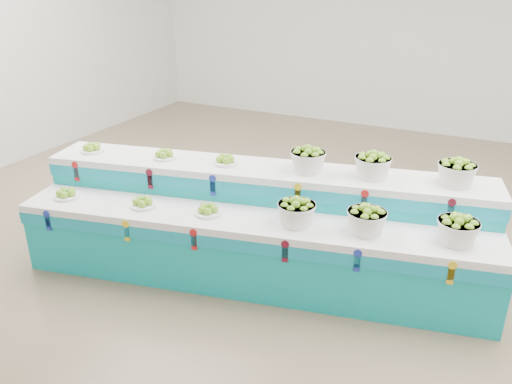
% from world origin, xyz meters
% --- Properties ---
extents(ground, '(10.00, 10.00, 0.00)m').
position_xyz_m(ground, '(0.00, 0.00, 0.00)').
color(ground, '#77654C').
rests_on(ground, ground).
extents(back_wall, '(10.00, 0.00, 10.00)m').
position_xyz_m(back_wall, '(0.00, 5.00, 2.00)').
color(back_wall, silver).
rests_on(back_wall, ground).
extents(display_stand, '(4.64, 2.06, 1.02)m').
position_xyz_m(display_stand, '(-0.13, -0.73, 0.51)').
color(display_stand, '#0FA5AD').
rests_on(display_stand, ground).
extents(plate_lower_left, '(0.30, 0.30, 0.10)m').
position_xyz_m(plate_lower_left, '(-1.93, -1.40, 0.77)').
color(plate_lower_left, white).
rests_on(plate_lower_left, display_stand).
extents(plate_lower_mid, '(0.30, 0.30, 0.10)m').
position_xyz_m(plate_lower_mid, '(-1.11, -1.22, 0.77)').
color(plate_lower_mid, white).
rests_on(plate_lower_mid, display_stand).
extents(plate_lower_right, '(0.30, 0.30, 0.10)m').
position_xyz_m(plate_lower_right, '(-0.46, -1.09, 0.77)').
color(plate_lower_right, white).
rests_on(plate_lower_right, display_stand).
extents(basket_lower_left, '(0.41, 0.41, 0.25)m').
position_xyz_m(basket_lower_left, '(0.36, -0.92, 0.84)').
color(basket_lower_left, silver).
rests_on(basket_lower_left, display_stand).
extents(basket_lower_mid, '(0.41, 0.41, 0.25)m').
position_xyz_m(basket_lower_mid, '(0.96, -0.79, 0.84)').
color(basket_lower_mid, silver).
rests_on(basket_lower_mid, display_stand).
extents(basket_lower_right, '(0.41, 0.41, 0.25)m').
position_xyz_m(basket_lower_right, '(1.68, -0.64, 0.84)').
color(basket_lower_right, silver).
rests_on(basket_lower_right, display_stand).
extents(plate_upper_left, '(0.30, 0.30, 0.10)m').
position_xyz_m(plate_upper_left, '(-2.04, -0.85, 1.07)').
color(plate_upper_left, white).
rests_on(plate_upper_left, display_stand).
extents(plate_upper_mid, '(0.30, 0.30, 0.10)m').
position_xyz_m(plate_upper_mid, '(-1.22, -0.68, 1.07)').
color(plate_upper_mid, white).
rests_on(plate_upper_mid, display_stand).
extents(plate_upper_right, '(0.30, 0.30, 0.10)m').
position_xyz_m(plate_upper_right, '(-0.57, -0.54, 1.07)').
color(plate_upper_right, white).
rests_on(plate_upper_right, display_stand).
extents(basket_upper_left, '(0.41, 0.41, 0.25)m').
position_xyz_m(basket_upper_left, '(0.24, -0.37, 1.14)').
color(basket_upper_left, silver).
rests_on(basket_upper_left, display_stand).
extents(basket_upper_mid, '(0.41, 0.41, 0.25)m').
position_xyz_m(basket_upper_mid, '(0.84, -0.24, 1.14)').
color(basket_upper_mid, silver).
rests_on(basket_upper_mid, display_stand).
extents(basket_upper_right, '(0.41, 0.41, 0.25)m').
position_xyz_m(basket_upper_right, '(1.57, -0.09, 1.14)').
color(basket_upper_right, silver).
rests_on(basket_upper_right, display_stand).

